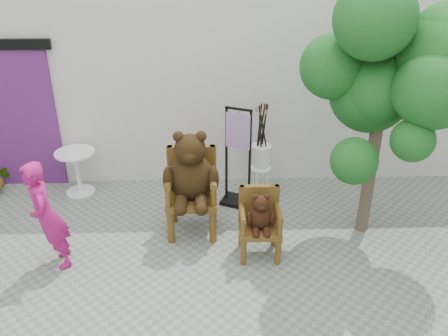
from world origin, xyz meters
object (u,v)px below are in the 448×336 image
chair_big (191,177)px  tree (399,72)px  person (47,216)px  cafe_table (77,167)px  chair_small (260,218)px  stool_bucket (261,156)px  display_stand (238,168)px

chair_big → tree: 2.83m
person → cafe_table: bearing=162.9°
chair_small → person: (-2.53, -0.15, 0.16)m
chair_big → person: 1.82m
chair_big → stool_bucket: 1.44m
chair_small → stool_bucket: (0.16, 1.54, 0.11)m
person → stool_bucket: size_ratio=0.96×
display_stand → stool_bucket: display_stand is taller
display_stand → chair_small: bearing=-57.1°
chair_small → tree: 2.37m
stool_bucket → chair_big: bearing=-135.6°
stool_bucket → person: bearing=-148.0°
stool_bucket → tree: (1.43, -1.15, 1.60)m
chair_big → chair_small: chair_big is taller
chair_small → cafe_table: bearing=148.4°
stool_bucket → tree: size_ratio=0.44×
cafe_table → display_stand: bearing=-9.0°
chair_small → stool_bucket: 1.55m
person → tree: 4.43m
chair_small → person: 2.54m
chair_big → display_stand: display_stand is taller
person → tree: size_ratio=0.42×
person → stool_bucket: stool_bucket is taller
stool_bucket → display_stand: bearing=-141.8°
chair_small → display_stand: bearing=99.4°
chair_big → person: size_ratio=1.05×
person → cafe_table: size_ratio=1.98×
person → display_stand: display_stand is taller
person → tree: bearing=76.4°
chair_big → chair_small: bearing=-32.1°
chair_big → cafe_table: size_ratio=2.09×
stool_bucket → tree: 2.43m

